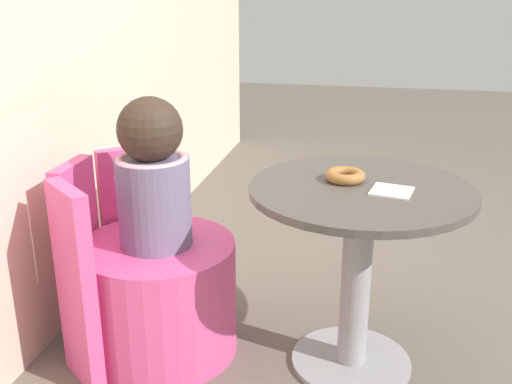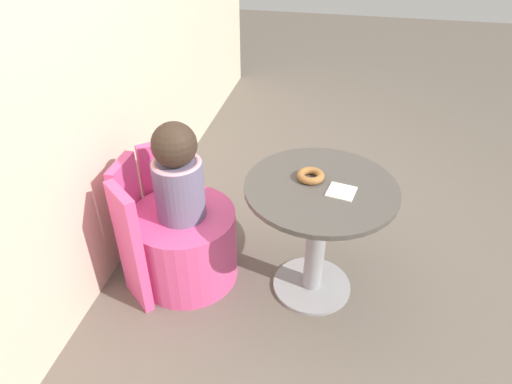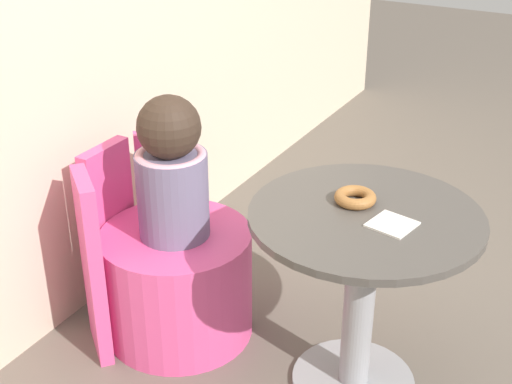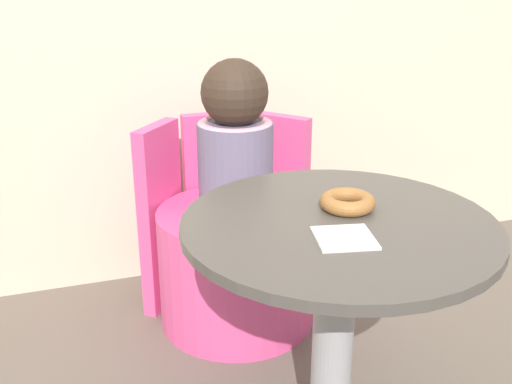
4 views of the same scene
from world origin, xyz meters
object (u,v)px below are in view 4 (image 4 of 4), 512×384
Objects in this scene: tub_chair at (237,266)px; donut at (348,202)px; child_figure at (235,142)px; round_table at (335,295)px.

donut reaches higher than tub_chair.
child_figure is 0.64m from donut.
tub_chair is at bearing 98.23° from donut.
tub_chair is 0.79m from donut.
round_table is at bearing -86.35° from child_figure.
round_table reaches higher than tub_chair.
round_table is 5.51× the size of donut.
tub_chair is 4.18× the size of donut.
round_table is at bearing -86.35° from tub_chair.
donut is (0.09, -0.63, 0.02)m from child_figure.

